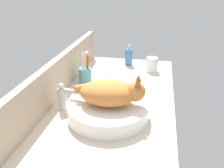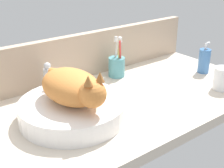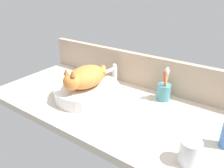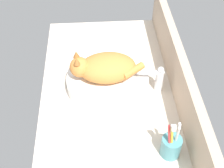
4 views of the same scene
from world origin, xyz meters
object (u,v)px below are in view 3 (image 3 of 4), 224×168
(faucet, at_px, (113,74))
(toothbrush_cup, at_px, (164,91))
(sink_basin, at_px, (87,91))
(cat, at_px, (85,77))
(water_glass, at_px, (189,153))

(faucet, distance_m, toothbrush_cup, 0.34)
(sink_basin, xyz_separation_m, toothbrush_cup, (0.37, 0.22, 0.02))
(faucet, xyz_separation_m, toothbrush_cup, (0.34, -0.00, -0.02))
(faucet, bearing_deg, sink_basin, -97.00)
(cat, height_order, toothbrush_cup, cat)
(cat, xyz_separation_m, faucet, (0.03, 0.23, -0.05))
(sink_basin, distance_m, toothbrush_cup, 0.42)
(sink_basin, bearing_deg, toothbrush_cup, 30.47)
(sink_basin, relative_size, water_glass, 3.89)
(cat, bearing_deg, toothbrush_cup, 32.13)
(sink_basin, xyz_separation_m, water_glass, (0.63, -0.17, 0.01))
(faucet, height_order, toothbrush_cup, toothbrush_cup)
(sink_basin, relative_size, cat, 1.13)
(sink_basin, distance_m, faucet, 0.22)
(cat, bearing_deg, sink_basin, 96.06)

